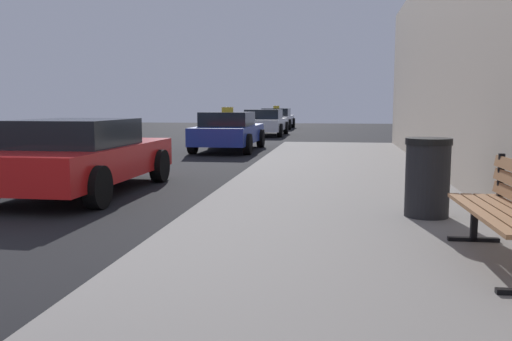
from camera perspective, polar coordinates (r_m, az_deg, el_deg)
The scene contains 7 objects.
sidewalk at distance 4.08m, azimuth 9.57°, elevation -13.84°, with size 4.00×32.00×0.15m, color gray.
bench at distance 5.10m, azimuth 25.39°, elevation -3.35°, with size 0.54×1.81×0.89m.
trash_bin at distance 6.92m, azimuth 17.62°, elevation -0.67°, with size 0.56×0.56×0.96m.
car_red at distance 9.75m, azimuth -17.90°, elevation 1.52°, with size 2.01×4.38×1.27m.
car_blue at distance 17.86m, azimuth -2.90°, elevation 4.18°, with size 1.93×4.41×1.43m.
car_white at distance 26.49m, azimuth 0.88°, elevation 5.10°, with size 2.05×4.47×1.27m.
car_silver at distance 33.94m, azimuth 2.18°, elevation 5.51°, with size 2.05×4.49×1.43m.
Camera 1 is at (3.91, -3.82, 1.52)m, focal length 37.96 mm.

